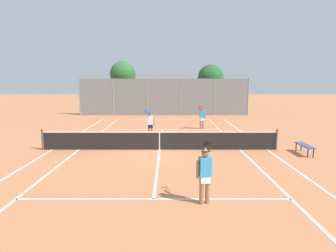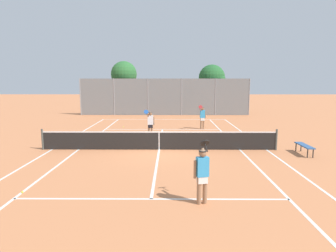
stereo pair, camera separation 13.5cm
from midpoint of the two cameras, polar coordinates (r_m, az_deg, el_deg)
ground_plane at (r=15.33m, az=-1.91°, el=-4.55°), size 120.00×120.00×0.00m
court_line_markings at (r=15.33m, az=-1.91°, el=-4.54°), size 11.10×23.90×0.01m
tennis_net at (r=15.22m, az=-1.92°, el=-2.69°), size 12.00×0.10×1.07m
player_near_side at (r=8.66m, az=6.52°, el=-8.77°), size 0.54×0.84×1.77m
player_far_left at (r=18.37m, az=-3.64°, el=0.60°), size 0.62×0.77×1.77m
player_far_right at (r=21.77m, az=6.29°, el=1.84°), size 0.61×0.77×1.77m
loose_tennis_ball_0 at (r=20.42m, az=5.44°, el=-1.14°), size 0.07×0.07×0.07m
loose_tennis_ball_1 at (r=22.77m, az=-8.79°, el=-0.18°), size 0.07×0.07×0.07m
loose_tennis_ball_2 at (r=10.66m, az=-26.12°, el=-11.31°), size 0.07×0.07×0.07m
courtside_bench at (r=15.74m, az=24.31°, el=-3.46°), size 0.36×1.50×0.47m
back_fence at (r=30.26m, az=-0.99°, el=5.57°), size 17.11×0.08×3.70m
tree_behind_left at (r=32.72m, az=-8.77°, el=9.59°), size 2.75×2.75×5.52m
tree_behind_right at (r=32.49m, az=8.19°, el=8.94°), size 2.84×2.79×5.16m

